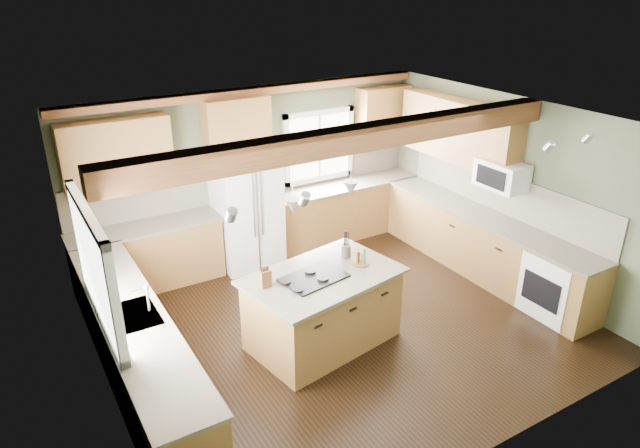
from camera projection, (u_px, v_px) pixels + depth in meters
floor at (340, 323)px, 7.29m from camera, size 5.60×5.60×0.00m
ceiling at (344, 122)px, 6.23m from camera, size 5.60×5.60×0.00m
wall_back at (253, 172)px, 8.72m from camera, size 5.60×0.00×5.60m
wall_left at (96, 293)px, 5.44m from camera, size 0.00×5.00×5.00m
wall_right at (508, 188)px, 8.07m from camera, size 0.00×5.00×5.00m
ceiling_beam at (355, 139)px, 6.11m from camera, size 5.55×0.26×0.26m
soffit_trim at (252, 91)px, 8.14m from camera, size 5.55×0.20×0.10m
backsplash_back at (254, 178)px, 8.74m from camera, size 5.58×0.03×0.58m
backsplash_right at (503, 193)px, 8.14m from camera, size 0.03×3.70×0.58m
base_cab_back_left at (149, 257)px, 7.99m from camera, size 2.02×0.60×0.88m
counter_back_left at (145, 227)px, 7.80m from camera, size 2.06×0.64×0.04m
base_cab_back_right at (344, 211)px, 9.53m from camera, size 2.62×0.60×0.88m
counter_back_right at (345, 185)px, 9.35m from camera, size 2.66×0.64×0.04m
base_cab_left at (138, 354)px, 5.97m from camera, size 0.60×3.70×0.88m
counter_left at (132, 317)px, 5.79m from camera, size 0.64×3.74×0.04m
base_cab_right at (483, 246)px, 8.32m from camera, size 0.60×3.70×0.88m
counter_right at (486, 217)px, 8.13m from camera, size 0.64×3.74×0.04m
upper_cab_back_left at (116, 153)px, 7.38m from camera, size 1.40×0.35×0.90m
upper_cab_over_fridge at (236, 122)px, 8.09m from camera, size 0.96×0.35×0.70m
upper_cab_right at (458, 131)px, 8.43m from camera, size 0.35×2.20×0.90m
upper_cab_back_corner at (383, 114)px, 9.40m from camera, size 0.90×0.35×0.90m
window_left at (93, 267)px, 5.39m from camera, size 0.04×1.60×1.05m
window_back at (318, 146)px, 9.14m from camera, size 1.10×0.04×1.00m
sink at (132, 316)px, 5.78m from camera, size 0.50×0.65×0.03m
faucet at (148, 299)px, 5.81m from camera, size 0.02×0.02×0.28m
dishwasher at (179, 433)px, 4.96m from camera, size 0.60×0.60×0.84m
oven at (557, 285)px, 7.30m from camera, size 0.60×0.72×0.84m
microwave at (502, 175)px, 7.83m from camera, size 0.40×0.70×0.38m
pendant_left at (293, 206)px, 5.91m from camera, size 0.18×0.18×0.16m
pendant_right at (351, 188)px, 6.41m from camera, size 0.18×0.18×0.16m
refrigerator at (247, 208)px, 8.44m from camera, size 0.90×0.74×1.80m
island at (323, 310)px, 6.74m from camera, size 1.80×1.28×0.88m
island_top at (323, 276)px, 6.56m from camera, size 1.93×1.40×0.04m
cooktop at (314, 278)px, 6.46m from camera, size 0.79×0.59×0.02m
knife_block at (265, 279)px, 6.26m from camera, size 0.12×0.09×0.20m
utensil_crock at (346, 251)px, 6.92m from camera, size 0.15×0.15×0.16m
bottle_tray at (361, 257)px, 6.75m from camera, size 0.23×0.23×0.19m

